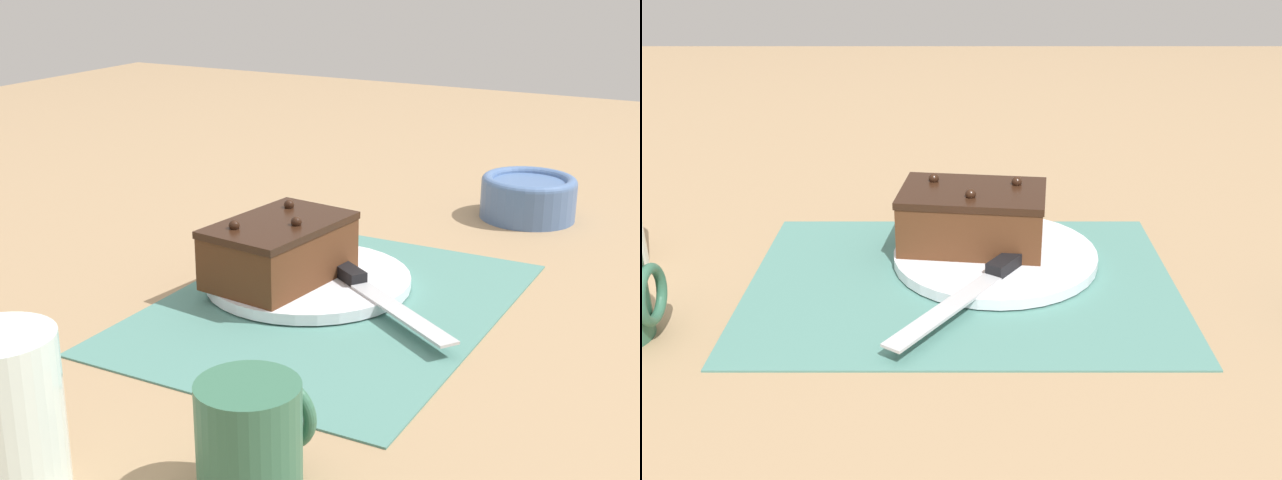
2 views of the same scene
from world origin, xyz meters
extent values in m
plane|color=#9E7F5B|center=(0.00, 0.00, 0.00)|extent=(3.00, 3.00, 0.00)
cube|color=slate|center=(0.00, 0.00, 0.00)|extent=(0.46, 0.34, 0.00)
cylinder|color=white|center=(0.04, 0.05, 0.01)|extent=(0.23, 0.23, 0.01)
cube|color=#512D19|center=(0.01, 0.07, 0.05)|extent=(0.17, 0.12, 0.06)
cube|color=black|center=(0.01, 0.07, 0.08)|extent=(0.18, 0.12, 0.01)
sphere|color=black|center=(-0.03, 0.10, 0.09)|extent=(0.01, 0.01, 0.01)
sphere|color=black|center=(0.01, 0.05, 0.09)|extent=(0.01, 0.01, 0.01)
sphere|color=black|center=(0.06, 0.09, 0.09)|extent=(0.01, 0.01, 0.01)
cube|color=black|center=(0.06, 0.01, 0.02)|extent=(0.06, 0.08, 0.01)
cube|color=#B7BABF|center=(-0.02, -0.09, 0.02)|extent=(0.11, 0.15, 0.00)
torus|color=#33664C|center=(-0.29, -0.11, 0.05)|extent=(0.01, 0.06, 0.06)
camera|label=1|loc=(-0.78, -0.41, 0.37)|focal=50.00mm
camera|label=2|loc=(0.00, -0.72, 0.38)|focal=42.00mm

